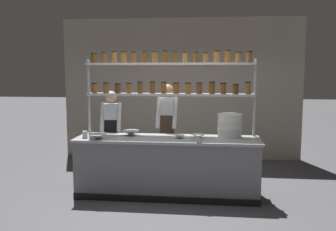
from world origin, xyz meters
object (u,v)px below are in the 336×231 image
(container_stack, at_px, (230,125))
(prep_bowl_center_back, at_px, (180,137))
(prep_bowl_near_right, at_px, (198,136))
(serving_cup_front, at_px, (199,139))
(spice_shelf_unit, at_px, (171,80))
(serving_cup_by_board, at_px, (85,135))
(prep_bowl_near_left, at_px, (98,137))
(chef_center, at_px, (167,126))
(prep_bowl_center_front, at_px, (131,133))
(chef_left, at_px, (111,130))

(container_stack, distance_m, prep_bowl_center_back, 0.82)
(prep_bowl_center_back, bearing_deg, prep_bowl_near_right, 8.16)
(prep_bowl_center_back, distance_m, prep_bowl_near_right, 0.29)
(serving_cup_front, bearing_deg, spice_shelf_unit, 126.83)
(spice_shelf_unit, height_order, serving_cup_by_board, spice_shelf_unit)
(prep_bowl_near_left, bearing_deg, prep_bowl_near_right, 9.24)
(chef_center, xyz_separation_m, prep_bowl_center_front, (-0.53, -0.57, -0.04))
(chef_left, bearing_deg, prep_bowl_center_front, -53.30)
(container_stack, distance_m, prep_bowl_near_left, 2.06)
(container_stack, xyz_separation_m, prep_bowl_near_right, (-0.49, -0.18, -0.15))
(container_stack, height_order, prep_bowl_center_back, container_stack)
(container_stack, relative_size, prep_bowl_center_back, 2.33)
(serving_cup_front, bearing_deg, prep_bowl_near_right, 92.71)
(chef_center, bearing_deg, prep_bowl_near_right, -46.85)
(prep_bowl_center_back, height_order, prep_bowl_near_right, prep_bowl_near_right)
(spice_shelf_unit, bearing_deg, prep_bowl_near_right, -33.20)
(chef_left, distance_m, prep_bowl_center_back, 1.42)
(chef_left, distance_m, serving_cup_front, 1.83)
(chef_center, distance_m, prep_bowl_near_left, 1.34)
(spice_shelf_unit, distance_m, prep_bowl_center_front, 1.07)
(prep_bowl_center_front, bearing_deg, prep_bowl_near_left, -139.84)
(serving_cup_front, height_order, serving_cup_by_board, serving_cup_by_board)
(container_stack, height_order, prep_bowl_center_front, container_stack)
(serving_cup_front, bearing_deg, chef_left, 148.65)
(container_stack, bearing_deg, spice_shelf_unit, 172.49)
(prep_bowl_near_left, distance_m, serving_cup_by_board, 0.24)
(chef_center, distance_m, prep_bowl_near_right, 0.89)
(container_stack, bearing_deg, serving_cup_front, -132.70)
(prep_bowl_near_left, height_order, prep_bowl_near_right, prep_bowl_near_left)
(prep_bowl_near_right, bearing_deg, prep_bowl_center_back, -171.84)
(spice_shelf_unit, xyz_separation_m, prep_bowl_near_left, (-1.06, -0.55, -0.86))
(spice_shelf_unit, xyz_separation_m, prep_bowl_center_back, (0.18, -0.34, -0.87))
(prep_bowl_near_right, relative_size, serving_cup_front, 2.02)
(prep_bowl_center_front, bearing_deg, chef_center, 47.14)
(chef_left, distance_m, chef_center, 0.99)
(chef_left, relative_size, prep_bowl_near_right, 7.45)
(chef_left, relative_size, serving_cup_front, 15.08)
(prep_bowl_near_left, bearing_deg, prep_bowl_center_front, 40.16)
(chef_left, height_order, prep_bowl_center_front, chef_left)
(spice_shelf_unit, distance_m, serving_cup_front, 1.16)
(chef_center, bearing_deg, container_stack, -21.92)
(chef_left, relative_size, chef_center, 0.93)
(chef_left, xyz_separation_m, prep_bowl_center_back, (1.26, -0.65, 0.02))
(prep_bowl_near_left, bearing_deg, serving_cup_front, -3.30)
(prep_bowl_near_left, xyz_separation_m, prep_bowl_center_back, (1.24, 0.21, -0.02))
(chef_center, height_order, prep_bowl_near_left, chef_center)
(chef_left, xyz_separation_m, container_stack, (2.03, -0.44, 0.18))
(spice_shelf_unit, relative_size, chef_center, 1.60)
(chef_center, relative_size, prep_bowl_near_right, 8.00)
(chef_left, distance_m, prep_bowl_center_front, 0.67)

